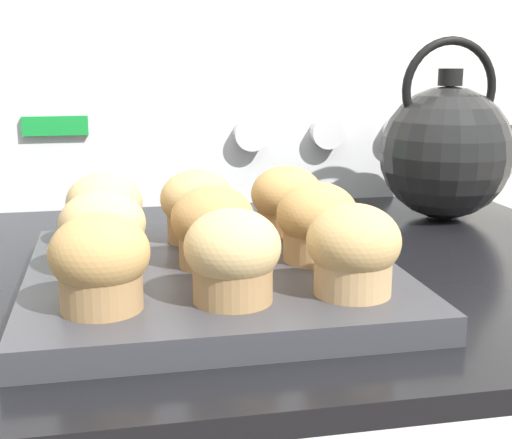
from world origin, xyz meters
name	(u,v)px	position (x,y,z in m)	size (l,w,h in m)	color
control_panel	(195,132)	(0.00, 0.62, 0.98)	(0.78, 0.07, 0.19)	white
muffin_pan	(213,278)	(-0.03, 0.24, 0.90)	(0.31, 0.31, 0.02)	#38383D
muffin_r0_c0	(100,263)	(-0.12, 0.15, 0.94)	(0.07, 0.07, 0.07)	#A37A4C
muffin_r0_c1	(233,256)	(-0.03, 0.15, 0.94)	(0.07, 0.07, 0.07)	#A37A4C
muffin_r0_c2	(353,250)	(0.06, 0.15, 0.94)	(0.07, 0.07, 0.07)	tan
muffin_r1_c0	(103,232)	(-0.12, 0.24, 0.94)	(0.07, 0.07, 0.07)	tan
muffin_r1_c1	(213,227)	(-0.03, 0.24, 0.94)	(0.07, 0.07, 0.07)	#A37A4C
muffin_r1_c2	(317,222)	(0.06, 0.24, 0.94)	(0.07, 0.07, 0.07)	tan
muffin_r2_c0	(105,210)	(-0.12, 0.32, 0.94)	(0.07, 0.07, 0.07)	#A37A4C
muffin_r2_c1	(197,206)	(-0.03, 0.32, 0.94)	(0.07, 0.07, 0.07)	#A37A4C
muffin_r2_c2	(287,201)	(0.06, 0.33, 0.94)	(0.07, 0.07, 0.07)	olive
tea_kettle	(447,150)	(0.29, 0.46, 0.97)	(0.19, 0.16, 0.22)	black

